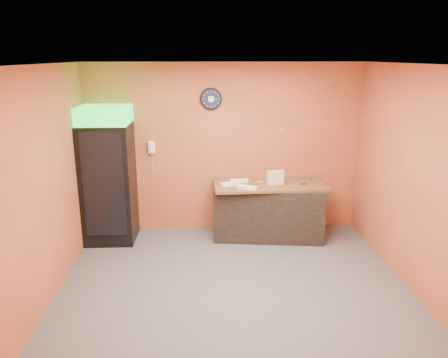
{
  "coord_description": "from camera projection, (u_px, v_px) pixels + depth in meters",
  "views": [
    {
      "loc": [
        -0.41,
        -5.08,
        2.89
      ],
      "look_at": [
        -0.09,
        0.6,
        1.28
      ],
      "focal_mm": 35.0,
      "sensor_mm": 36.0,
      "label": 1
    }
  ],
  "objects": [
    {
      "name": "prep_counter",
      "position": [
        268.0,
        211.0,
        7.16
      ],
      "size": [
        1.82,
        0.98,
        0.87
      ],
      "primitive_type": "cube",
      "rotation": [
        0.0,
        0.0,
        -0.13
      ],
      "color": "black",
      "rests_on": "floor"
    },
    {
      "name": "left_wall",
      "position": [
        46.0,
        186.0,
        5.18
      ],
      "size": [
        0.02,
        4.0,
        2.8
      ],
      "primitive_type": "cube",
      "color": "#C55637",
      "rests_on": "floor"
    },
    {
      "name": "sub_roll_stack",
      "position": [
        275.0,
        178.0,
        6.93
      ],
      "size": [
        0.28,
        0.14,
        0.22
      ],
      "rotation": [
        0.0,
        0.0,
        0.19
      ],
      "color": "beige",
      "rests_on": "butcher_paper"
    },
    {
      "name": "beverage_cooler",
      "position": [
        108.0,
        177.0,
        6.84
      ],
      "size": [
        0.77,
        0.78,
        2.16
      ],
      "rotation": [
        0.0,
        0.0,
        -0.02
      ],
      "color": "black",
      "rests_on": "floor"
    },
    {
      "name": "wrapped_sandwich_right",
      "position": [
        239.0,
        181.0,
        7.09
      ],
      "size": [
        0.3,
        0.14,
        0.04
      ],
      "primitive_type": "cube",
      "rotation": [
        0.0,
        0.0,
        0.07
      ],
      "color": "silver",
      "rests_on": "butcher_paper"
    },
    {
      "name": "butcher_paper",
      "position": [
        269.0,
        184.0,
        7.03
      ],
      "size": [
        1.8,
        0.87,
        0.04
      ],
      "primitive_type": "cube",
      "rotation": [
        0.0,
        0.0,
        0.02
      ],
      "color": "brown",
      "rests_on": "prep_counter"
    },
    {
      "name": "wrapped_sandwich_mid",
      "position": [
        247.0,
        188.0,
        6.73
      ],
      "size": [
        0.32,
        0.24,
        0.04
      ],
      "primitive_type": "cube",
      "rotation": [
        0.0,
        0.0,
        -0.45
      ],
      "color": "silver",
      "rests_on": "butcher_paper"
    },
    {
      "name": "ceiling",
      "position": [
        235.0,
        64.0,
        4.92
      ],
      "size": [
        4.5,
        4.0,
        0.02
      ],
      "primitive_type": "cube",
      "color": "white",
      "rests_on": "back_wall"
    },
    {
      "name": "wall_phone",
      "position": [
        152.0,
        147.0,
        7.1
      ],
      "size": [
        0.11,
        0.1,
        0.2
      ],
      "color": "white",
      "rests_on": "back_wall"
    },
    {
      "name": "wrapped_sandwich_left",
      "position": [
        230.0,
        184.0,
        6.91
      ],
      "size": [
        0.33,
        0.2,
        0.04
      ],
      "primitive_type": "cube",
      "rotation": [
        0.0,
        0.0,
        0.29
      ],
      "color": "silver",
      "rests_on": "butcher_paper"
    },
    {
      "name": "right_wall",
      "position": [
        414.0,
        180.0,
        5.43
      ],
      "size": [
        0.02,
        4.0,
        2.8
      ],
      "primitive_type": "cube",
      "color": "#C55637",
      "rests_on": "floor"
    },
    {
      "name": "kitchen_tool",
      "position": [
        266.0,
        181.0,
        7.07
      ],
      "size": [
        0.06,
        0.06,
        0.06
      ],
      "primitive_type": "cylinder",
      "color": "silver",
      "rests_on": "butcher_paper"
    },
    {
      "name": "floor",
      "position": [
        233.0,
        286.0,
        5.69
      ],
      "size": [
        4.5,
        4.5,
        0.0
      ],
      "primitive_type": "plane",
      "color": "#47474C",
      "rests_on": "ground"
    },
    {
      "name": "back_wall",
      "position": [
        225.0,
        149.0,
        7.23
      ],
      "size": [
        4.5,
        0.02,
        2.8
      ],
      "primitive_type": "cube",
      "color": "#C55637",
      "rests_on": "floor"
    },
    {
      "name": "wall_clock",
      "position": [
        211.0,
        99.0,
        6.96
      ],
      "size": [
        0.35,
        0.06,
        0.35
      ],
      "color": "black",
      "rests_on": "back_wall"
    }
  ]
}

